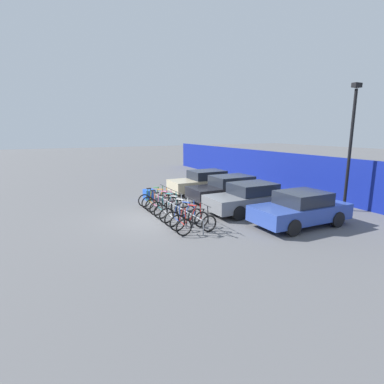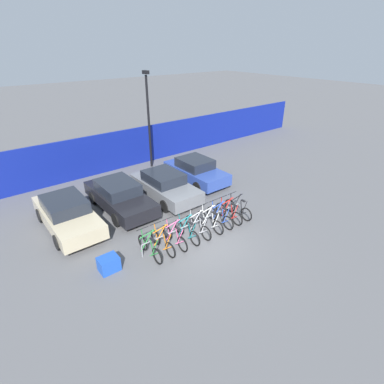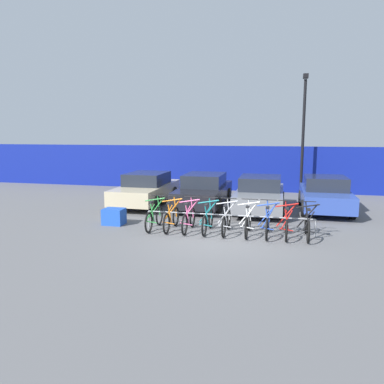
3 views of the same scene
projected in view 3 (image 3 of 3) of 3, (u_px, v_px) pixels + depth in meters
name	position (u px, v px, depth m)	size (l,w,h in m)	color
ground_plane	(219.00, 237.00, 11.25)	(120.00, 120.00, 0.00)	#59595B
hoarding_wall	(248.00, 169.00, 20.19)	(36.00, 0.16, 2.43)	navy
bike_rack	(228.00, 217.00, 11.79)	(5.34, 0.04, 0.57)	gray
bicycle_green	(154.00, 218.00, 12.22)	(0.68, 1.71, 1.05)	black
bicycle_orange	(171.00, 218.00, 12.08)	(0.68, 1.71, 1.05)	black
bicycle_pink	(189.00, 219.00, 11.95)	(0.68, 1.71, 1.05)	black
bicycle_teal	(208.00, 220.00, 11.81)	(0.68, 1.71, 1.05)	black
bicycle_silver	(226.00, 221.00, 11.67)	(0.68, 1.71, 1.05)	black
bicycle_white	(248.00, 223.00, 11.52)	(0.68, 1.71, 1.05)	black
bicycle_blue	(267.00, 224.00, 11.38)	(0.68, 1.71, 1.05)	black
bicycle_red	(286.00, 225.00, 11.25)	(0.68, 1.71, 1.05)	black
bicycle_black	(307.00, 226.00, 11.11)	(0.68, 1.71, 1.05)	black
car_beige	(147.00, 189.00, 16.39)	(1.91, 4.47, 1.40)	#C1B28E
car_black	(204.00, 190.00, 15.93)	(1.91, 4.59, 1.40)	black
car_grey	(260.00, 194.00, 15.00)	(1.91, 4.31, 1.40)	slate
car_blue	(325.00, 194.00, 14.96)	(1.91, 4.08, 1.40)	#2D479E
lamp_post	(303.00, 129.00, 18.28)	(0.24, 0.44, 5.91)	black
cargo_crate	(114.00, 217.00, 12.83)	(0.70, 0.56, 0.55)	blue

